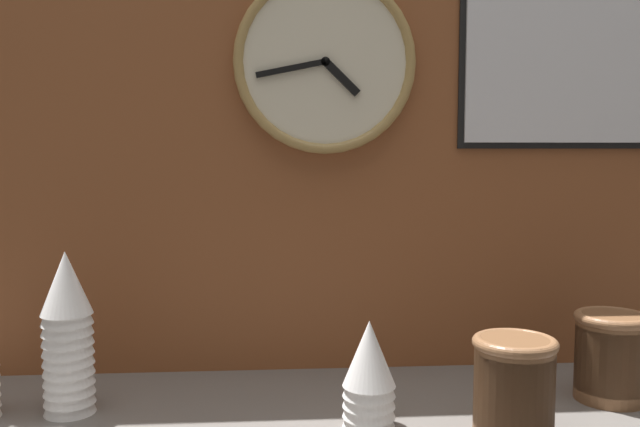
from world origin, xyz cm
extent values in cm
cube|color=brown|center=(0.00, 26.50, 52.50)|extent=(160.00, 3.00, 105.00)
cone|color=white|center=(-40.78, 4.96, 5.28)|extent=(8.50, 8.50, 10.57)
cone|color=white|center=(-40.78, 4.96, 6.97)|extent=(8.50, 8.50, 10.57)
cone|color=white|center=(-40.78, 4.96, 8.66)|extent=(8.50, 8.50, 10.57)
cone|color=white|center=(-40.78, 4.96, 10.34)|extent=(8.50, 8.50, 10.57)
cone|color=white|center=(-40.78, 4.96, 12.03)|extent=(8.50, 8.50, 10.57)
cone|color=white|center=(-40.78, 4.96, 13.72)|extent=(8.50, 8.50, 10.57)
cone|color=white|center=(-40.78, 4.96, 15.41)|extent=(8.50, 8.50, 10.57)
cone|color=white|center=(-40.78, 4.96, 17.09)|extent=(8.50, 8.50, 10.57)
cone|color=white|center=(-40.78, 4.96, 18.78)|extent=(8.50, 8.50, 10.57)
cone|color=white|center=(-40.78, 4.96, 20.47)|extent=(8.50, 8.50, 10.57)
cone|color=white|center=(-40.78, 4.96, 22.15)|extent=(8.50, 8.50, 10.57)
cone|color=white|center=(8.50, -4.52, 5.28)|extent=(8.50, 8.50, 10.57)
cone|color=white|center=(8.50, -4.52, 6.97)|extent=(8.50, 8.50, 10.57)
cone|color=white|center=(8.50, -4.52, 8.66)|extent=(8.50, 8.50, 10.57)
cone|color=white|center=(8.50, -4.52, 10.34)|extent=(8.50, 8.50, 10.57)
cone|color=white|center=(8.50, -4.52, 12.03)|extent=(8.50, 8.50, 10.57)
cylinder|color=brown|center=(52.77, 4.27, 2.44)|extent=(12.18, 12.18, 4.88)
cylinder|color=brown|center=(52.77, 4.27, 4.55)|extent=(12.18, 12.18, 4.88)
cylinder|color=brown|center=(52.77, 4.27, 6.66)|extent=(12.18, 12.18, 4.88)
cylinder|color=brown|center=(52.77, 4.27, 8.76)|extent=(12.18, 12.18, 4.88)
cylinder|color=brown|center=(52.77, 4.27, 10.87)|extent=(12.18, 12.18, 4.88)
cylinder|color=brown|center=(52.77, 4.27, 12.98)|extent=(12.18, 12.18, 4.88)
torus|color=#946542|center=(52.77, 4.27, 14.69)|extent=(12.96, 12.96, 1.76)
cylinder|color=brown|center=(30.16, -9.63, 2.44)|extent=(12.18, 12.18, 4.88)
cylinder|color=brown|center=(30.16, -9.63, 4.55)|extent=(12.18, 12.18, 4.88)
cylinder|color=brown|center=(30.16, -9.63, 6.66)|extent=(12.18, 12.18, 4.88)
cylinder|color=brown|center=(30.16, -9.63, 8.76)|extent=(12.18, 12.18, 4.88)
cylinder|color=brown|center=(30.16, -9.63, 10.87)|extent=(12.18, 12.18, 4.88)
cylinder|color=brown|center=(30.16, -9.63, 12.98)|extent=(12.18, 12.18, 4.88)
torus|color=#946542|center=(30.16, -9.63, 14.69)|extent=(12.96, 12.96, 1.76)
cylinder|color=beige|center=(3.70, 23.90, 60.87)|extent=(34.61, 1.80, 34.61)
torus|color=#AD894C|center=(3.70, 23.09, 60.87)|extent=(35.21, 1.98, 35.21)
cube|color=black|center=(6.80, 22.60, 57.86)|extent=(7.29, 0.60, 7.15)
cube|color=black|center=(-2.92, 22.60, 59.54)|extent=(13.45, 0.60, 3.75)
cylinder|color=black|center=(3.70, 22.60, 60.87)|extent=(1.73, 0.60, 1.73)
cube|color=black|center=(54.18, 24.62, 70.06)|extent=(47.98, 0.60, 51.43)
cube|color=white|center=(54.18, 24.20, 70.06)|extent=(45.58, 1.20, 49.03)
camera|label=1|loc=(-6.74, -108.01, 43.90)|focal=38.00mm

